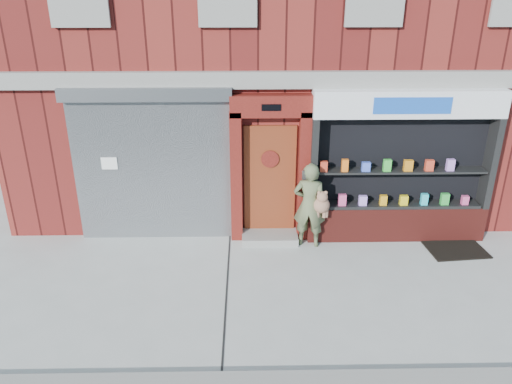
{
  "coord_description": "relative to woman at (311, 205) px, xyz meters",
  "views": [
    {
      "loc": [
        -1.19,
        -7.04,
        4.85
      ],
      "look_at": [
        -1.04,
        1.0,
        1.37
      ],
      "focal_mm": 35.0,
      "sensor_mm": 36.0,
      "label": 1
    }
  ],
  "objects": [
    {
      "name": "building",
      "position": [
        -0.01,
        4.45,
        3.15
      ],
      "size": [
        12.0,
        8.16,
        8.0
      ],
      "color": "#581614",
      "rests_on": "ground"
    },
    {
      "name": "curb",
      "position": [
        -0.01,
        -3.69,
        -0.79
      ],
      "size": [
        60.0,
        0.3,
        0.12
      ],
      "primitive_type": "cube",
      "color": "gray",
      "rests_on": "ground"
    },
    {
      "name": "ground",
      "position": [
        -0.01,
        -1.54,
        -0.85
      ],
      "size": [
        80.0,
        80.0,
        0.0
      ],
      "primitive_type": "plane",
      "color": "#9E9E99",
      "rests_on": "ground"
    },
    {
      "name": "shutter_bay",
      "position": [
        -3.02,
        0.38,
        0.87
      ],
      "size": [
        3.1,
        0.3,
        3.04
      ],
      "color": "gray",
      "rests_on": "ground"
    },
    {
      "name": "red_door_bay",
      "position": [
        -0.76,
        0.32,
        0.6
      ],
      "size": [
        1.52,
        0.58,
        2.9
      ],
      "color": "#4A100C",
      "rests_on": "ground"
    },
    {
      "name": "woman",
      "position": [
        0.0,
        0.0,
        0.0
      ],
      "size": [
        0.72,
        0.53,
        1.69
      ],
      "color": "#565E3E",
      "rests_on": "ground"
    },
    {
      "name": "pharmacy_bay",
      "position": [
        1.73,
        0.27,
        0.52
      ],
      "size": [
        3.5,
        0.41,
        3.0
      ],
      "color": "maroon",
      "rests_on": "ground"
    },
    {
      "name": "doormat",
      "position": [
        2.81,
        -0.29,
        -0.84
      ],
      "size": [
        1.15,
        0.85,
        0.03
      ],
      "primitive_type": "cube",
      "rotation": [
        0.0,
        0.0,
        0.09
      ],
      "color": "black",
      "rests_on": "ground"
    }
  ]
}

